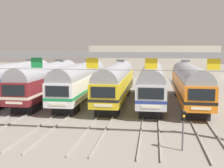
# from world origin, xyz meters

# --- Properties ---
(ground_plane) EXTENTS (160.00, 160.00, 0.00)m
(ground_plane) POSITION_xyz_m (0.00, 0.00, 0.00)
(ground_plane) COLOR gray
(track_bed) EXTENTS (23.28, 70.00, 0.15)m
(track_bed) POSITION_xyz_m (0.00, 17.00, 0.07)
(track_bed) COLOR gray
(track_bed) RESTS_ON ground
(commuter_train_blue) EXTENTS (2.88, 18.06, 5.05)m
(commuter_train_blue) POSITION_xyz_m (-10.89, -0.00, 2.69)
(commuter_train_blue) COLOR #284C9E
(commuter_train_blue) RESTS_ON ground
(commuter_train_maroon) EXTENTS (2.88, 18.06, 5.05)m
(commuter_train_maroon) POSITION_xyz_m (-6.53, -0.00, 2.69)
(commuter_train_maroon) COLOR maroon
(commuter_train_maroon) RESTS_ON ground
(commuter_train_white) EXTENTS (2.88, 18.06, 5.05)m
(commuter_train_white) POSITION_xyz_m (-2.18, -0.00, 2.69)
(commuter_train_white) COLOR white
(commuter_train_white) RESTS_ON ground
(commuter_train_yellow) EXTENTS (2.88, 18.06, 5.05)m
(commuter_train_yellow) POSITION_xyz_m (2.18, -0.00, 2.69)
(commuter_train_yellow) COLOR gold
(commuter_train_yellow) RESTS_ON ground
(commuter_train_silver) EXTENTS (2.88, 18.06, 5.05)m
(commuter_train_silver) POSITION_xyz_m (6.53, -0.00, 2.69)
(commuter_train_silver) COLOR silver
(commuter_train_silver) RESTS_ON ground
(commuter_train_orange) EXTENTS (2.88, 18.06, 5.05)m
(commuter_train_orange) POSITION_xyz_m (10.89, -0.00, 2.69)
(commuter_train_orange) COLOR orange
(commuter_train_orange) RESTS_ON ground
(catenary_gantry) EXTENTS (27.01, 0.44, 6.97)m
(catenary_gantry) POSITION_xyz_m (0.00, -13.50, 5.38)
(catenary_gantry) COLOR gray
(catenary_gantry) RESTS_ON ground
(yard_signal_mast) EXTENTS (0.28, 0.35, 2.73)m
(yard_signal_mast) POSITION_xyz_m (8.71, -15.69, 1.91)
(yard_signal_mast) COLOR #59595E
(yard_signal_mast) RESTS_ON ground
(maintenance_building) EXTENTS (28.30, 10.00, 7.00)m
(maintenance_building) POSITION_xyz_m (6.46, 33.54, 3.50)
(maintenance_building) COLOR beige
(maintenance_building) RESTS_ON ground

